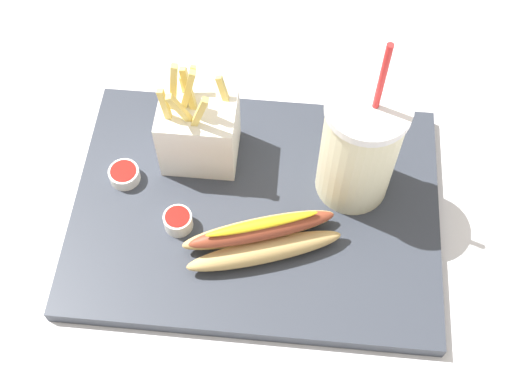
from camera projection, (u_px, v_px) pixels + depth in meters
name	position (u px, v px, depth m)	size (l,w,h in m)	color
ground_plane	(256.00, 217.00, 0.80)	(2.40, 2.40, 0.02)	silver
food_tray	(256.00, 209.00, 0.79)	(0.43, 0.31, 0.02)	#2D333D
soda_cup	(359.00, 148.00, 0.73)	(0.09, 0.09, 0.24)	beige
fries_basket	(199.00, 130.00, 0.78)	(0.09, 0.07, 0.16)	white
hot_dog_1	(262.00, 237.00, 0.73)	(0.18, 0.11, 0.06)	tan
ketchup_cup_1	(178.00, 220.00, 0.75)	(0.03, 0.03, 0.02)	white
ketchup_cup_2	(124.00, 174.00, 0.79)	(0.04, 0.04, 0.02)	white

